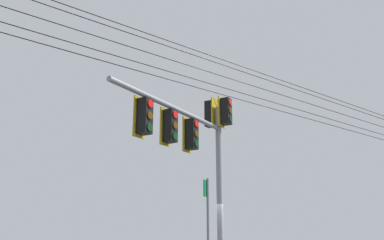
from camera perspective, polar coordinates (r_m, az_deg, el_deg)
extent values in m
cylinder|color=gray|center=(12.72, 4.05, -10.53)|extent=(0.20, 0.20, 5.72)
cylinder|color=gray|center=(10.87, -2.56, 1.69)|extent=(5.29, 0.29, 0.14)
cube|color=black|center=(13.09, 5.00, 1.26)|extent=(0.31, 0.31, 0.90)
cube|color=#B29319|center=(13.16, 4.34, 1.15)|extent=(0.44, 0.05, 1.04)
cylinder|color=red|center=(13.11, 5.62, 2.62)|extent=(0.20, 0.04, 0.20)
cylinder|color=#3C2703|center=(13.02, 5.65, 1.36)|extent=(0.20, 0.04, 0.20)
cylinder|color=black|center=(12.94, 5.69, 0.09)|extent=(0.20, 0.04, 0.20)
cube|color=black|center=(13.35, 2.69, 0.87)|extent=(0.31, 0.31, 0.90)
cube|color=#B29319|center=(13.27, 3.34, 0.98)|extent=(0.44, 0.05, 1.04)
cylinder|color=red|center=(13.51, 2.06, 1.99)|extent=(0.20, 0.04, 0.20)
cylinder|color=#3C2703|center=(13.43, 2.07, 0.77)|extent=(0.20, 0.04, 0.20)
cylinder|color=black|center=(13.35, 2.09, -0.47)|extent=(0.20, 0.04, 0.20)
cube|color=black|center=(11.48, -0.04, -2.10)|extent=(0.31, 0.31, 0.90)
cube|color=#B29319|center=(11.56, -0.76, -2.20)|extent=(0.44, 0.05, 1.04)
cylinder|color=red|center=(11.47, 0.67, -0.54)|extent=(0.20, 0.04, 0.20)
cylinder|color=#3C2703|center=(11.40, 0.67, -2.00)|extent=(0.20, 0.04, 0.20)
cylinder|color=black|center=(11.33, 0.68, -3.47)|extent=(0.20, 0.04, 0.20)
cube|color=black|center=(10.56, -3.20, -0.89)|extent=(0.30, 0.30, 0.90)
cube|color=#B29319|center=(10.66, -3.94, -1.01)|extent=(0.44, 0.04, 1.04)
cylinder|color=red|center=(10.55, -2.45, 0.81)|extent=(0.20, 0.03, 0.20)
cylinder|color=#3C2703|center=(10.47, -2.47, -0.76)|extent=(0.20, 0.03, 0.20)
cylinder|color=black|center=(10.40, -2.48, -2.36)|extent=(0.20, 0.03, 0.20)
cube|color=black|center=(9.69, -6.93, 0.55)|extent=(0.31, 0.31, 0.90)
cube|color=#B29319|center=(9.79, -7.72, 0.41)|extent=(0.44, 0.06, 1.04)
cylinder|color=red|center=(9.68, -6.10, 2.40)|extent=(0.20, 0.04, 0.20)
cylinder|color=#3C2703|center=(9.60, -6.15, 0.69)|extent=(0.20, 0.04, 0.20)
cylinder|color=black|center=(9.52, -6.20, -1.04)|extent=(0.20, 0.04, 0.20)
cylinder|color=slate|center=(10.05, 2.39, -17.03)|extent=(0.07, 0.07, 3.00)
cube|color=#0C7238|center=(10.10, 2.09, -9.98)|extent=(0.37, 0.11, 0.42)
cube|color=white|center=(10.11, 2.01, -9.99)|extent=(0.31, 0.08, 0.36)
cylinder|color=black|center=(14.25, 7.71, 2.80)|extent=(26.34, 9.86, 0.48)
cylinder|color=black|center=(14.33, 7.67, 3.82)|extent=(26.34, 9.86, 0.48)
cylinder|color=black|center=(14.48, 7.61, 5.39)|extent=(26.34, 9.86, 0.48)
cylinder|color=black|center=(14.64, 7.55, 6.99)|extent=(26.34, 9.86, 0.48)
cylinder|color=black|center=(14.71, 7.52, 7.70)|extent=(26.34, 9.86, 0.48)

